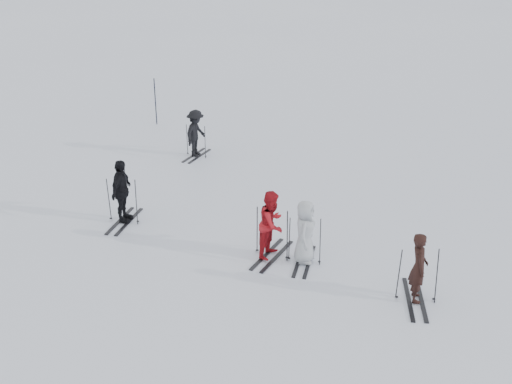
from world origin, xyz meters
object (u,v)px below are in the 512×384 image
at_px(skier_uphill_far, 196,134).
at_px(piste_marker, 155,102).
at_px(skier_red, 272,225).
at_px(skier_grey, 305,233).
at_px(skier_uphill_left, 122,192).
at_px(skier_near_dark, 419,268).

distance_m(skier_uphill_far, piste_marker, 4.09).
relative_size(skier_red, piste_marker, 0.92).
xyz_separation_m(skier_uphill_far, piste_marker, (-1.76, 3.69, 0.12)).
relative_size(skier_red, skier_uphill_far, 1.05).
bearing_deg(skier_grey, skier_uphill_far, 36.66).
distance_m(skier_red, piste_marker, 11.48).
height_order(skier_red, skier_uphill_far, skier_red).
height_order(skier_red, skier_uphill_left, skier_uphill_left).
distance_m(skier_near_dark, skier_uphill_far, 10.53).
bearing_deg(skier_red, skier_uphill_far, 46.14).
height_order(skier_grey, skier_uphill_far, skier_uphill_far).
xyz_separation_m(skier_grey, piste_marker, (-4.72, 11.10, 0.14)).
height_order(skier_near_dark, skier_uphill_left, skier_uphill_left).
xyz_separation_m(skier_near_dark, skier_uphill_left, (-6.93, 4.10, 0.08)).
height_order(skier_near_dark, skier_grey, skier_near_dark).
xyz_separation_m(skier_grey, skier_uphill_far, (-2.96, 7.41, 0.02)).
bearing_deg(piste_marker, skier_near_dark, -61.52).
distance_m(skier_near_dark, piste_marker, 14.61).
bearing_deg(skier_uphill_far, skier_near_dark, -124.04).
height_order(skier_uphill_left, piste_marker, piste_marker).
relative_size(skier_near_dark, skier_grey, 1.01).
bearing_deg(skier_uphill_far, skier_grey, -131.89).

